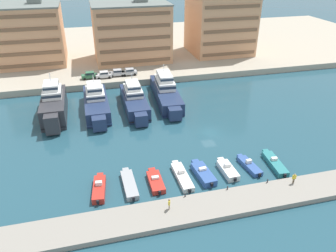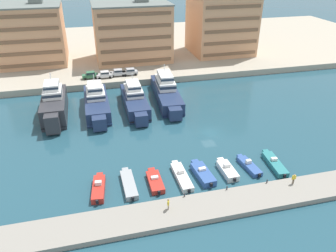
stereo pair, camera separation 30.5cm
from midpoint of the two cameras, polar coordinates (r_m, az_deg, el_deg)
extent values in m
plane|color=#234C5B|center=(64.00, 7.40, -1.14)|extent=(400.00, 400.00, 0.00)
cube|color=#ADA38E|center=(120.01, -3.36, 13.69)|extent=(180.00, 70.00, 1.67)
cube|color=gray|center=(49.10, 15.77, -11.95)|extent=(120.00, 5.23, 0.80)
cube|color=#333338|center=(73.11, -19.02, 3.24)|extent=(4.83, 14.22, 4.22)
cube|color=#333338|center=(65.71, -19.37, 0.39)|extent=(2.64, 2.40, 3.59)
cube|color=black|center=(73.67, -18.85, 2.28)|extent=(4.88, 14.36, 0.24)
cube|color=white|center=(72.99, -19.33, 5.63)|extent=(3.75, 5.98, 1.54)
cube|color=#233342|center=(72.94, -19.35, 5.74)|extent=(3.80, 6.04, 0.55)
cube|color=white|center=(72.49, -19.51, 6.67)|extent=(2.92, 4.66, 1.33)
cube|color=#233342|center=(72.44, -19.53, 6.77)|extent=(2.96, 4.71, 0.48)
cylinder|color=silver|center=(72.80, -19.67, 8.06)|extent=(0.16, 0.16, 1.80)
cube|color=#333338|center=(80.40, -18.66, 4.85)|extent=(4.07, 0.91, 0.20)
cube|color=navy|center=(73.22, -12.18, 3.72)|extent=(4.99, 16.07, 2.99)
cube|color=navy|center=(64.95, -11.71, 0.52)|extent=(2.72, 2.48, 2.54)
cube|color=#334C7F|center=(73.62, -12.10, 3.03)|extent=(5.04, 16.23, 0.24)
cube|color=white|center=(73.47, -12.41, 5.65)|extent=(3.87, 6.75, 1.40)
cube|color=#233342|center=(73.41, -12.42, 5.75)|extent=(3.92, 6.82, 0.50)
cube|color=white|center=(72.96, -12.52, 6.64)|extent=(3.02, 5.27, 1.35)
cube|color=#233342|center=(72.91, -12.53, 6.74)|extent=(3.06, 5.32, 0.49)
cylinder|color=silver|center=(73.36, -12.69, 8.07)|extent=(0.16, 0.16, 1.80)
cube|color=navy|center=(81.28, -12.48, 5.70)|extent=(4.20, 0.91, 0.20)
cube|color=navy|center=(73.37, -5.70, 4.24)|extent=(4.73, 15.77, 2.85)
cube|color=navy|center=(65.39, -4.55, 1.19)|extent=(2.55, 2.32, 2.42)
cube|color=black|center=(73.76, -5.67, 3.58)|extent=(4.78, 15.93, 0.24)
cube|color=white|center=(73.61, -5.92, 6.13)|extent=(3.65, 6.64, 1.45)
cube|color=#233342|center=(73.55, -5.92, 6.23)|extent=(3.69, 6.70, 0.52)
cube|color=white|center=(73.12, -5.97, 7.09)|extent=(2.84, 5.18, 1.20)
cube|color=#233342|center=(73.07, -5.97, 7.18)|extent=(2.88, 5.23, 0.43)
cylinder|color=silver|center=(73.51, -6.14, 8.45)|extent=(0.16, 0.16, 1.80)
cube|color=navy|center=(81.22, -6.55, 6.16)|extent=(3.93, 0.93, 0.20)
cube|color=navy|center=(76.99, -0.19, 5.58)|extent=(6.08, 19.32, 2.85)
cube|color=navy|center=(67.48, 1.37, 2.18)|extent=(2.81, 2.58, 2.42)
cube|color=#192347|center=(77.36, -0.19, 4.95)|extent=(6.14, 19.52, 0.24)
cube|color=white|center=(77.44, -0.38, 7.56)|extent=(4.29, 8.23, 1.78)
cube|color=#233342|center=(77.37, -0.38, 7.69)|extent=(4.34, 8.31, 0.64)
cube|color=white|center=(76.88, -0.38, 8.68)|extent=(3.34, 6.42, 1.42)
cube|color=#233342|center=(76.83, -0.38, 8.78)|extent=(3.38, 6.49, 0.51)
cylinder|color=silver|center=(77.47, -0.54, 10.10)|extent=(0.16, 0.16, 1.80)
cube|color=navy|center=(86.37, -1.34, 7.72)|extent=(4.15, 1.17, 0.20)
cube|color=red|center=(49.69, -11.82, -10.70)|extent=(2.38, 5.74, 0.96)
cube|color=red|center=(52.16, -11.62, -8.54)|extent=(1.04, 0.88, 0.82)
cube|color=silver|center=(49.54, -11.88, -9.70)|extent=(1.01, 0.71, 0.59)
cube|color=#283847|center=(49.71, -11.87, -9.42)|extent=(0.87, 0.18, 0.35)
cube|color=black|center=(47.33, -12.05, -12.81)|extent=(0.39, 0.32, 0.60)
cube|color=#9EA3A8|center=(49.89, -6.64, -10.11)|extent=(1.93, 6.54, 0.83)
cube|color=#9EA3A8|center=(52.75, -7.28, -7.74)|extent=(1.00, 0.83, 0.71)
cube|color=black|center=(47.17, -5.96, -12.50)|extent=(0.37, 0.29, 0.60)
cube|color=red|center=(50.06, -2.05, -9.75)|extent=(1.98, 5.00, 0.84)
cube|color=red|center=(52.32, -2.72, -7.84)|extent=(1.08, 0.89, 0.72)
cube|color=silver|center=(49.98, -2.16, -8.95)|extent=(1.08, 0.60, 0.36)
cube|color=#283847|center=(50.16, -2.22, -8.71)|extent=(0.98, 0.08, 0.22)
cube|color=black|center=(47.93, -1.38, -11.54)|extent=(0.36, 0.28, 0.60)
cube|color=white|center=(51.10, 2.60, -8.87)|extent=(1.88, 6.85, 0.81)
cube|color=white|center=(53.99, 1.40, -6.54)|extent=(0.97, 0.80, 0.69)
cube|color=silver|center=(51.07, 2.44, -7.92)|extent=(0.97, 0.62, 0.57)
cube|color=#283847|center=(51.23, 2.35, -7.66)|extent=(0.87, 0.10, 0.34)
cube|color=black|center=(48.35, 3.90, -11.21)|extent=(0.37, 0.29, 0.60)
cube|color=#33569E|center=(51.70, 6.31, -8.36)|extent=(2.54, 5.68, 1.06)
cube|color=#33569E|center=(54.02, 4.91, -6.46)|extent=(1.22, 1.03, 0.90)
cube|color=silver|center=(51.56, 6.16, -7.45)|extent=(1.19, 0.69, 0.41)
cube|color=#283847|center=(51.73, 6.03, -7.22)|extent=(1.04, 0.17, 0.24)
cube|color=black|center=(49.54, 7.74, -10.13)|extent=(0.38, 0.31, 0.60)
cube|color=white|center=(53.09, 10.50, -7.66)|extent=(1.99, 4.86, 0.98)
cube|color=white|center=(55.13, 9.30, -6.03)|extent=(1.06, 0.87, 0.84)
cube|color=silver|center=(52.91, 10.41, -6.76)|extent=(1.05, 0.62, 0.57)
cube|color=#283847|center=(53.06, 10.29, -6.51)|extent=(0.95, 0.10, 0.34)
cube|color=black|center=(51.17, 11.72, -9.15)|extent=(0.37, 0.29, 0.60)
cube|color=#33569E|center=(54.99, 14.15, -6.83)|extent=(2.16, 5.35, 0.77)
cube|color=#33569E|center=(56.94, 12.56, -5.27)|extent=(0.94, 0.80, 0.66)
cube|color=silver|center=(54.87, 14.01, -6.03)|extent=(0.93, 0.69, 0.59)
cube|color=#283847|center=(55.00, 13.87, -5.80)|extent=(0.79, 0.17, 0.36)
cube|color=black|center=(53.12, 15.81, -8.28)|extent=(0.39, 0.32, 0.60)
cube|color=teal|center=(56.54, 18.25, -6.34)|extent=(2.28, 6.55, 0.89)
cube|color=teal|center=(59.15, 16.78, -4.43)|extent=(1.03, 0.87, 0.76)
cube|color=silver|center=(56.52, 18.15, -5.50)|extent=(1.02, 0.68, 0.46)
cube|color=#283847|center=(56.69, 18.04, -5.29)|extent=(0.89, 0.15, 0.28)
cube|color=black|center=(54.08, 19.82, -8.19)|extent=(0.38, 0.31, 0.60)
cube|color=#2D6642|center=(88.09, -13.30, 8.50)|extent=(4.19, 1.94, 0.80)
cube|color=#2D6642|center=(87.86, -13.25, 8.96)|extent=(2.19, 1.68, 0.68)
cube|color=#1E2833|center=(87.86, -13.25, 8.96)|extent=(2.15, 1.70, 0.37)
cylinder|color=black|center=(87.35, -14.10, 7.95)|extent=(0.65, 0.26, 0.64)
cylinder|color=black|center=(88.96, -14.19, 8.31)|extent=(0.65, 0.26, 0.64)
cylinder|color=black|center=(87.51, -12.33, 8.19)|extent=(0.65, 0.26, 0.64)
cylinder|color=black|center=(89.11, -12.45, 8.55)|extent=(0.65, 0.26, 0.64)
cube|color=white|center=(87.69, -10.93, 8.65)|extent=(4.15, 1.83, 0.80)
cube|color=white|center=(87.46, -10.87, 9.12)|extent=(2.15, 1.63, 0.68)
cube|color=#1E2833|center=(87.46, -10.87, 9.12)|extent=(2.11, 1.64, 0.37)
cylinder|color=black|center=(86.94, -11.73, 8.12)|extent=(0.65, 0.24, 0.64)
cylinder|color=black|center=(88.53, -11.84, 8.48)|extent=(0.65, 0.24, 0.64)
cylinder|color=black|center=(87.13, -9.95, 8.33)|extent=(0.65, 0.24, 0.64)
cylinder|color=black|center=(88.73, -10.09, 8.69)|extent=(0.65, 0.24, 0.64)
cube|color=#B7BCC1|center=(88.57, -8.67, 9.05)|extent=(4.12, 1.75, 0.80)
cube|color=#B7BCC1|center=(88.34, -8.61, 9.51)|extent=(2.12, 1.58, 0.68)
cube|color=#1E2833|center=(88.34, -8.61, 9.51)|extent=(2.08, 1.60, 0.37)
cylinder|color=black|center=(87.81, -9.48, 8.53)|extent=(0.64, 0.23, 0.64)
cylinder|color=black|center=(89.42, -9.57, 8.89)|extent=(0.64, 0.23, 0.64)
cylinder|color=black|center=(88.00, -7.71, 8.71)|extent=(0.64, 0.23, 0.64)
cylinder|color=black|center=(89.60, -7.84, 9.06)|extent=(0.64, 0.23, 0.64)
cube|color=#B7BCC1|center=(88.83, -6.57, 9.25)|extent=(4.15, 1.82, 0.80)
cube|color=#B7BCC1|center=(88.62, -6.50, 9.71)|extent=(2.14, 1.62, 0.68)
cube|color=#1E2833|center=(88.62, -6.50, 9.71)|extent=(2.10, 1.63, 0.37)
cylinder|color=black|center=(87.99, -7.33, 8.73)|extent=(0.65, 0.24, 0.64)
cylinder|color=black|center=(89.58, -7.51, 9.08)|extent=(0.65, 0.24, 0.64)
cylinder|color=black|center=(88.38, -5.58, 8.92)|extent=(0.65, 0.24, 0.64)
cylinder|color=black|center=(89.96, -5.79, 9.26)|extent=(0.65, 0.24, 0.64)
cube|color=tan|center=(105.11, -22.58, 14.50)|extent=(18.13, 16.55, 16.08)
cube|color=brown|center=(98.66, -22.41, 9.80)|extent=(16.68, 0.24, 0.90)
cube|color=brown|center=(97.79, -22.76, 11.57)|extent=(16.68, 0.24, 0.90)
cube|color=brown|center=(97.03, -23.11, 13.37)|extent=(16.68, 0.24, 0.90)
cube|color=brown|center=(96.36, -23.49, 15.20)|extent=(16.68, 0.24, 0.90)
cube|color=brown|center=(95.79, -23.87, 17.05)|extent=(16.68, 0.24, 0.90)
cube|color=slate|center=(103.73, -23.46, 18.88)|extent=(18.49, 16.88, 0.40)
cube|color=tan|center=(101.03, -6.22, 15.92)|extent=(21.57, 15.58, 16.01)
cube|color=brown|center=(95.11, -5.30, 11.17)|extent=(19.84, 0.24, 0.90)
cube|color=brown|center=(94.21, -5.39, 13.03)|extent=(19.84, 0.24, 0.90)
cube|color=brown|center=(93.42, -5.48, 14.92)|extent=(19.84, 0.24, 0.90)
cube|color=brown|center=(92.73, -5.58, 16.84)|extent=(19.84, 0.24, 0.90)
cube|color=brown|center=(92.14, -5.67, 18.79)|extent=(19.84, 0.24, 0.90)
cube|color=slate|center=(99.59, -6.48, 20.53)|extent=(22.00, 15.89, 0.40)
cube|color=tan|center=(108.66, 9.41, 18.67)|extent=(18.32, 16.91, 23.72)
cube|color=brown|center=(103.24, 10.79, 12.24)|extent=(16.86, 0.24, 0.90)
cube|color=brown|center=(102.37, 10.96, 14.06)|extent=(16.86, 0.24, 0.90)
cube|color=brown|center=(101.61, 11.14, 15.91)|extent=(16.86, 0.24, 0.90)
cube|color=brown|center=(100.95, 11.33, 17.78)|extent=(16.86, 0.24, 0.90)
cube|color=brown|center=(100.41, 11.52, 19.68)|extent=(16.86, 0.24, 0.90)
cylinder|color=#7A6B56|center=(44.70, 0.24, -13.95)|extent=(0.14, 0.14, 0.85)
cylinder|color=#7A6B56|center=(44.82, 0.27, -13.81)|extent=(0.14, 0.14, 0.85)
cube|color=yellow|center=(44.26, 0.26, -13.16)|extent=(0.38, 0.52, 0.65)
cylinder|color=yellow|center=(44.08, 0.22, -13.46)|extent=(0.10, 0.10, 0.65)
cylinder|color=yellow|center=(44.51, 0.30, -12.97)|extent=(0.10, 0.10, 0.65)
sphere|color=#A87A5B|center=(43.97, 0.26, -12.73)|extent=(0.23, 0.23, 0.23)
cylinder|color=#7A6B56|center=(52.37, 21.20, -8.96)|extent=(0.14, 0.14, 0.83)
cylinder|color=#7A6B56|center=(52.29, 21.04, -8.99)|extent=(0.14, 0.14, 0.83)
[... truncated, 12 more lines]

